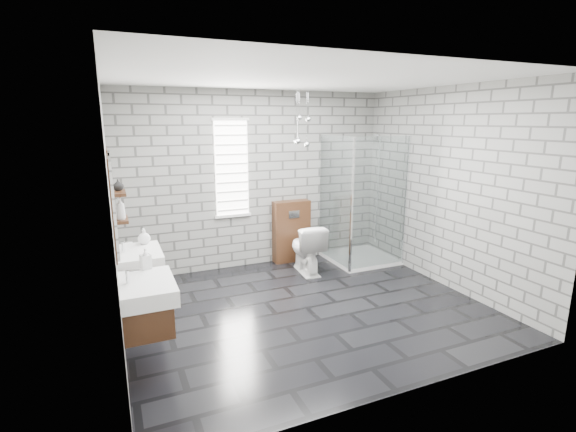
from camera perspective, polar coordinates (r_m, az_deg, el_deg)
floor at (r=5.26m, az=2.56°, el=-12.53°), size 4.20×3.60×0.02m
ceiling at (r=4.77m, az=2.91°, el=18.43°), size 4.20×3.60×0.02m
wall_back at (r=6.49m, az=-4.31°, el=4.92°), size 4.20×0.02×2.70m
wall_front at (r=3.35m, az=16.42°, el=-3.25°), size 4.20×0.02×2.70m
wall_left at (r=4.36m, az=-23.05°, el=-0.05°), size 0.02×3.60×2.70m
wall_right at (r=6.05m, az=21.02°, el=3.51°), size 0.02×3.60×2.70m
vanity_left at (r=4.01m, az=-19.26°, el=-9.71°), size 0.47×0.70×1.57m
vanity_right at (r=4.92m, az=-20.14°, el=-5.58°), size 0.47×0.70×1.57m
shelf_lower at (r=4.32m, az=-21.95°, el=-0.48°), size 0.14×0.30×0.03m
shelf_upper at (r=4.27m, az=-22.25°, el=2.91°), size 0.14×0.30×0.03m
window at (r=6.32m, az=-7.71°, el=6.45°), size 0.56×0.05×1.48m
cistern_panel at (r=6.75m, az=0.46°, el=-2.09°), size 0.60×0.20×1.00m
flush_plate at (r=6.59m, az=0.83°, el=0.21°), size 0.18×0.01×0.12m
shower_enclosure at (r=6.76m, az=9.72°, el=-2.24°), size 1.00×1.00×2.03m
pendant_cluster at (r=6.24m, az=1.87°, el=11.39°), size 0.30×0.25×0.84m
toilet at (r=6.30m, az=2.52°, el=-4.40°), size 0.48×0.77×0.75m
soap_bottle_a at (r=4.27m, az=-18.92°, el=-5.51°), size 0.11×0.11×0.21m
soap_bottle_b at (r=5.12m, az=-19.09°, el=-2.64°), size 0.14×0.14×0.18m
soap_bottle_c at (r=4.23m, az=-21.93°, el=0.95°), size 0.11×0.11×0.21m
vase at (r=4.33m, az=-22.22°, el=3.96°), size 0.13×0.13×0.11m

